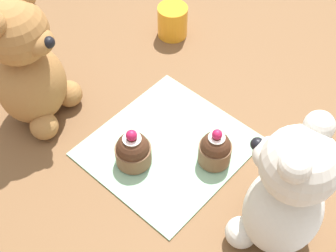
{
  "coord_description": "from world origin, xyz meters",
  "views": [
    {
      "loc": [
        0.34,
        0.31,
        0.62
      ],
      "look_at": [
        0.0,
        0.0,
        0.06
      ],
      "focal_mm": 50.0,
      "sensor_mm": 36.0,
      "label": 1
    }
  ],
  "objects": [
    {
      "name": "knitted_placemat",
      "position": [
        0.0,
        0.0,
        0.0
      ],
      "size": [
        0.24,
        0.23,
        0.01
      ],
      "primitive_type": "cube",
      "color": "#8EBC99",
      "rests_on": "ground_plane"
    },
    {
      "name": "cupcake_near_cream_bear",
      "position": [
        -0.03,
        0.07,
        0.03
      ],
      "size": [
        0.05,
        0.05,
        0.07
      ],
      "color": "brown",
      "rests_on": "knitted_placemat"
    },
    {
      "name": "juice_glass",
      "position": [
        -0.22,
        -0.19,
        0.03
      ],
      "size": [
        0.06,
        0.06,
        0.06
      ],
      "primitive_type": "cylinder",
      "color": "orange",
      "rests_on": "ground_plane"
    },
    {
      "name": "ground_plane",
      "position": [
        0.0,
        0.0,
        0.0
      ],
      "size": [
        4.0,
        4.0,
        0.0
      ],
      "primitive_type": "plane",
      "color": "brown"
    },
    {
      "name": "cupcake_near_tan_bear",
      "position": [
        0.06,
        -0.02,
        0.03
      ],
      "size": [
        0.06,
        0.06,
        0.07
      ],
      "color": "brown",
      "rests_on": "knitted_placemat"
    },
    {
      "name": "teddy_bear_cream",
      "position": [
        0.01,
        0.21,
        0.1
      ],
      "size": [
        0.13,
        0.12,
        0.23
      ],
      "rotation": [
        0.0,
        0.0,
        0.15
      ],
      "color": "silver",
      "rests_on": "ground_plane"
    },
    {
      "name": "teddy_bear_tan",
      "position": [
        0.09,
        -0.21,
        0.11
      ],
      "size": [
        0.15,
        0.14,
        0.24
      ],
      "rotation": [
        0.0,
        0.0,
        3.47
      ],
      "color": "#A3703D",
      "rests_on": "ground_plane"
    },
    {
      "name": "teaspoon",
      "position": [
        -0.11,
        0.18,
        0.0
      ],
      "size": [
        0.09,
        0.12,
        0.01
      ],
      "primitive_type": "cube",
      "rotation": [
        0.0,
        0.0,
        4.08
      ],
      "color": "silver",
      "rests_on": "ground_plane"
    }
  ]
}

